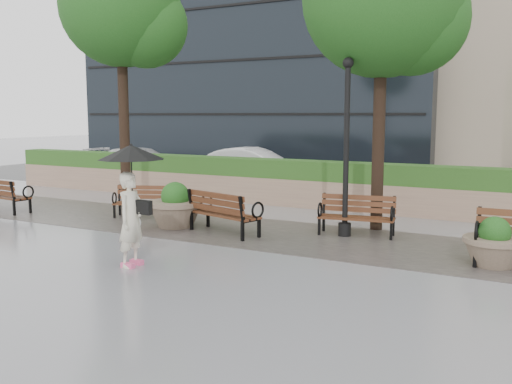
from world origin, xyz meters
The scene contains 16 objects.
ground centered at (0.00, 0.00, 0.00)m, with size 100.00×100.00×0.00m, color gray.
cobble_strip centered at (0.00, 3.00, 0.01)m, with size 28.00×3.20×0.01m, color #383330.
hedge_wall centered at (0.00, 7.00, 0.66)m, with size 24.00×0.80×1.35m.
asphalt_street centered at (0.00, 11.00, 0.00)m, with size 40.00×7.00×0.00m, color black.
bench_0 centered at (-7.49, 2.14, 0.27)m, with size 1.78×0.86×0.92m.
bench_1 centered at (-3.51, 3.28, 0.24)m, with size 1.63×1.15×0.82m.
bench_2 centered at (-0.56, 2.49, 0.29)m, with size 1.92×1.19×0.97m.
bench_3 centered at (2.13, 3.73, 0.26)m, with size 1.74×0.92×0.89m.
planter_left centered at (-1.99, 2.61, 0.43)m, with size 1.30×1.30×1.09m.
planter_right centered at (5.11, 2.41, 0.35)m, with size 1.07×1.07×0.90m.
lamppost centered at (1.92, 3.56, 1.71)m, with size 0.28×0.28×3.89m.
tree_0 centered at (-4.58, 4.08, 5.44)m, with size 3.38×3.27×7.24m.
tree_1 centered at (2.47, 4.71, 5.16)m, with size 3.68×3.62×7.12m.
car_left centered at (-9.02, 9.89, 0.67)m, with size 1.87×4.61×1.34m, color silver.
car_right centered at (-4.15, 10.45, 0.72)m, with size 1.53×4.39×1.45m, color silver.
pedestrian centered at (-0.55, -0.61, 1.31)m, with size 1.17×1.17×2.15m.
Camera 1 is at (6.10, -8.28, 2.68)m, focal length 40.00 mm.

